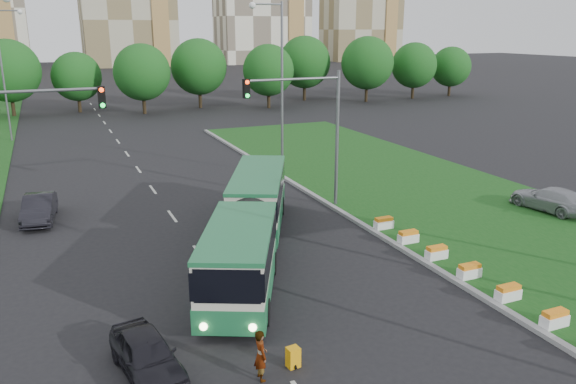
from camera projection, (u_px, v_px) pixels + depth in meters
name	position (u px, v px, depth m)	size (l,w,h in m)	color
ground	(311.00, 295.00, 22.40)	(360.00, 360.00, 0.00)	black
grass_median	(446.00, 201.00, 34.37)	(14.00, 60.00, 0.15)	#144614
median_kerb	(347.00, 215.00, 31.72)	(0.30, 60.00, 0.18)	gray
lane_markings	(148.00, 182.00, 38.88)	(0.20, 100.00, 0.01)	#B8B9B2
flower_planters	(469.00, 271.00, 23.59)	(1.10, 13.70, 0.60)	white
traffic_mast_median	(312.00, 119.00, 31.53)	(5.76, 0.32, 8.00)	slate
traffic_mast_left	(14.00, 143.00, 24.88)	(5.76, 0.32, 8.00)	slate
street_lamps	(174.00, 116.00, 28.39)	(36.00, 60.00, 12.00)	slate
tree_line	(199.00, 74.00, 73.42)	(120.00, 8.00, 9.00)	#165319
articulated_bus	(244.00, 223.00, 25.96)	(2.49, 15.95, 2.63)	beige
car_left_near	(147.00, 355.00, 17.13)	(1.55, 3.86, 1.32)	black
car_left_far	(39.00, 208.00, 30.90)	(1.53, 4.40, 1.45)	black
car_median	(550.00, 199.00, 32.24)	(1.91, 4.71, 1.37)	#9A9CA2
pedestrian	(261.00, 355.00, 16.83)	(0.60, 0.39, 1.63)	gray
shopping_trolley	(293.00, 357.00, 17.58)	(0.39, 0.41, 0.67)	#F7A70D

